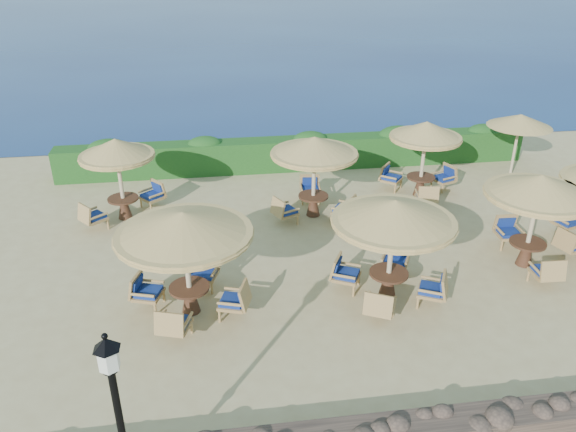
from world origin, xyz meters
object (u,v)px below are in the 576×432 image
Objects in this scene: cafe_set_0 at (185,242)px; cafe_set_4 at (314,160)px; cafe_set_5 at (425,146)px; cafe_set_2 at (538,198)px; extra_parasol at (520,121)px; cafe_set_1 at (393,230)px; cafe_set_3 at (118,162)px.

cafe_set_4 is (3.84, 4.74, -0.01)m from cafe_set_0.
cafe_set_2 is at bearing -75.92° from cafe_set_5.
cafe_set_0 is at bearing -143.53° from cafe_set_5.
cafe_set_5 is (-3.98, -1.16, -0.36)m from extra_parasol.
cafe_set_0 is 1.12× the size of cafe_set_2.
cafe_set_0 is 1.06× the size of cafe_set_1.
cafe_set_1 and cafe_set_2 have the same top height.
cafe_set_1 and cafe_set_5 have the same top height.
cafe_set_0 is at bearing -149.55° from extra_parasol.
cafe_set_2 is 5.02m from cafe_set_5.
cafe_set_4 reaches higher than extra_parasol.
cafe_set_0 is 1.13× the size of cafe_set_4.
cafe_set_2 is 1.01× the size of cafe_set_4.
cafe_set_1 is at bearing -37.90° from cafe_set_3.
cafe_set_2 is 12.03m from cafe_set_3.
cafe_set_1 is 1.06× the size of cafe_set_2.
cafe_set_0 is 1.19× the size of cafe_set_3.
cafe_set_1 and cafe_set_3 have the same top height.
cafe_set_4 is 4.08m from cafe_set_5.
cafe_set_3 is 6.02m from cafe_set_4.
cafe_set_1 is at bearing -167.25° from cafe_set_2.
extra_parasol is at bearing 45.15° from cafe_set_1.
cafe_set_2 is 1.06× the size of cafe_set_3.
cafe_set_5 is (-1.22, 4.87, -0.20)m from cafe_set_2.
cafe_set_2 is at bearing -36.60° from cafe_set_4.
cafe_set_0 and cafe_set_2 have the same top height.
extra_parasol is 0.76× the size of cafe_set_0.
cafe_set_3 is 0.95× the size of cafe_set_4.
cafe_set_5 is at bearing 2.14° from cafe_set_3.
cafe_set_1 and cafe_set_4 have the same top height.
cafe_set_2 is (-2.76, -6.03, -0.16)m from extra_parasol.
cafe_set_4 is at bearing 143.40° from cafe_set_2.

